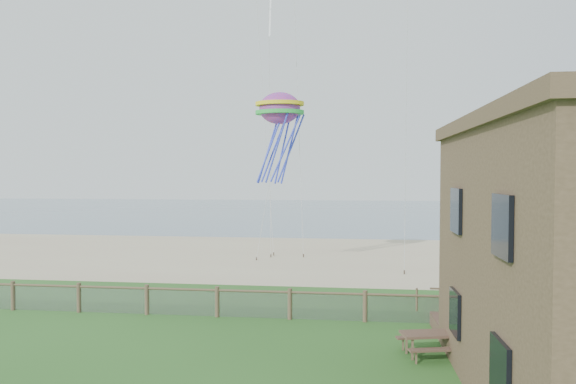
% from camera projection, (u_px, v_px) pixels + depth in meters
% --- Properties ---
extents(ground, '(160.00, 160.00, 0.00)m').
position_uv_depth(ground, '(266.00, 378.00, 14.71)').
color(ground, '#25501B').
rests_on(ground, ground).
extents(sand_beach, '(72.00, 20.00, 0.02)m').
position_uv_depth(sand_beach, '(315.00, 256.00, 36.55)').
color(sand_beach, tan).
rests_on(sand_beach, ground).
extents(ocean, '(160.00, 68.00, 0.02)m').
position_uv_depth(ocean, '(334.00, 212.00, 80.21)').
color(ocean, slate).
rests_on(ocean, ground).
extents(chainlink_fence, '(36.20, 0.20, 1.25)m').
position_uv_depth(chainlink_fence, '(290.00, 306.00, 20.65)').
color(chainlink_fence, brown).
rests_on(chainlink_fence, ground).
extents(picnic_table, '(2.31, 1.94, 0.85)m').
position_uv_depth(picnic_table, '(433.00, 343.00, 16.50)').
color(picnic_table, brown).
rests_on(picnic_table, ground).
extents(octopus_kite, '(3.33, 2.62, 6.17)m').
position_uv_depth(octopus_kite, '(280.00, 134.00, 31.26)').
color(octopus_kite, '#FF283E').
extents(kite_white, '(2.03, 2.25, 2.99)m').
position_uv_depth(kite_white, '(269.00, 2.00, 31.44)').
color(kite_white, white).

